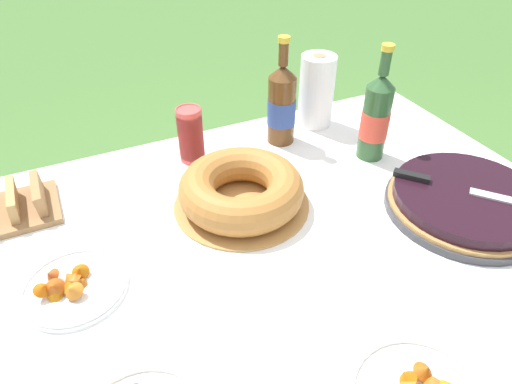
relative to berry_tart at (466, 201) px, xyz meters
name	(u,v)px	position (x,y,z in m)	size (l,w,h in m)	color
garden_table	(287,270)	(-0.47, 0.06, -0.09)	(1.51, 1.18, 0.68)	brown
tablecloth	(288,256)	(-0.47, 0.06, -0.04)	(1.52, 1.19, 0.10)	white
berry_tart	(466,201)	(0.00, 0.00, 0.00)	(0.39, 0.39, 0.06)	#38383D
serving_knife	(457,187)	(-0.02, 0.02, 0.04)	(0.26, 0.30, 0.01)	silver
bundt_cake	(241,190)	(-0.50, 0.26, 0.02)	(0.34, 0.34, 0.10)	#B78447
cup_stack	(191,135)	(-0.54, 0.51, 0.05)	(0.07, 0.07, 0.16)	#E04C47
cider_bottle_green	(376,117)	(-0.06, 0.31, 0.10)	(0.08, 0.08, 0.33)	#2D562D
cider_bottle_amber	(282,105)	(-0.26, 0.50, 0.09)	(0.08, 0.08, 0.32)	brown
snack_plate_near	(72,286)	(-0.93, 0.15, -0.01)	(0.22, 0.22, 0.06)	white
paper_towel_roll	(316,91)	(-0.11, 0.55, 0.09)	(0.11, 0.11, 0.23)	white
bread_board	(2,209)	(-1.05, 0.46, 0.00)	(0.26, 0.18, 0.07)	olive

